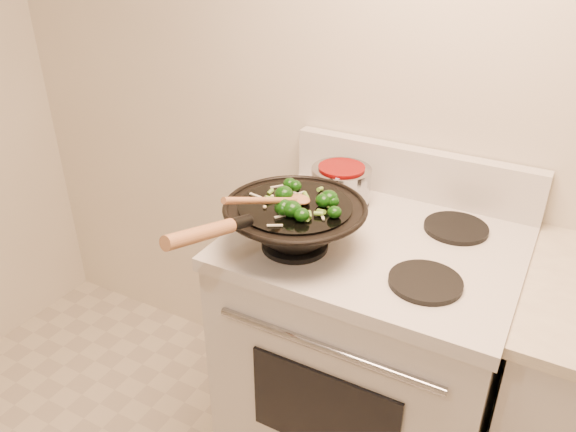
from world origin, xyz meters
The scene contains 5 objects.
stove centered at (-0.07, 1.17, 0.47)m, with size 0.78×0.67×1.08m.
wok centered at (-0.25, 1.02, 1.00)m, with size 0.38×0.63×0.23m.
stirfry centered at (-0.23, 1.02, 1.07)m, with size 0.27×0.25×0.04m.
wooden_spoon centered at (-0.27, 0.96, 1.09)m, with size 0.10×0.29×0.12m.
saucepan centered at (-0.25, 1.32, 0.99)m, with size 0.18×0.29×0.11m.
Camera 1 is at (0.35, -0.12, 1.72)m, focal length 35.00 mm.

